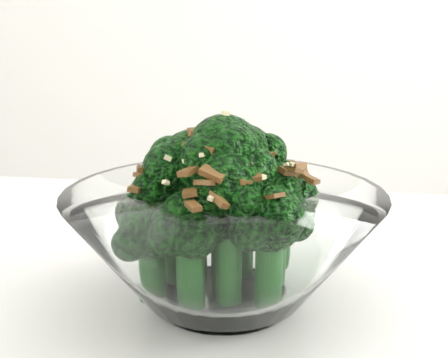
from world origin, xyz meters
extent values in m
cylinder|color=white|center=(-0.35, 0.11, 0.75)|extent=(0.10, 0.10, 0.01)
cylinder|color=#185416|center=(-0.35, 0.11, 0.81)|extent=(0.02, 0.02, 0.09)
sphere|color=#124D0E|center=(-0.35, 0.11, 0.87)|extent=(0.06, 0.06, 0.06)
cylinder|color=#185416|center=(-0.33, 0.13, 0.81)|extent=(0.02, 0.02, 0.09)
sphere|color=#124D0E|center=(-0.33, 0.13, 0.86)|extent=(0.05, 0.05, 0.05)
cylinder|color=#185416|center=(-0.37, 0.12, 0.80)|extent=(0.02, 0.02, 0.08)
sphere|color=#124D0E|center=(-0.37, 0.12, 0.86)|extent=(0.06, 0.06, 0.06)
cylinder|color=#185416|center=(-0.35, 0.08, 0.80)|extent=(0.02, 0.02, 0.08)
sphere|color=#124D0E|center=(-0.35, 0.08, 0.86)|extent=(0.05, 0.05, 0.05)
cylinder|color=#185416|center=(-0.31, 0.11, 0.80)|extent=(0.02, 0.02, 0.06)
sphere|color=#124D0E|center=(-0.31, 0.11, 0.84)|extent=(0.05, 0.05, 0.05)
cylinder|color=#185416|center=(-0.38, 0.12, 0.79)|extent=(0.02, 0.02, 0.06)
sphere|color=#124D0E|center=(-0.38, 0.12, 0.84)|extent=(0.05, 0.05, 0.05)
cylinder|color=#185416|center=(-0.32, 0.07, 0.79)|extent=(0.02, 0.02, 0.06)
sphere|color=#124D0E|center=(-0.32, 0.07, 0.83)|extent=(0.05, 0.05, 0.05)
cylinder|color=#185416|center=(-0.37, 0.07, 0.79)|extent=(0.02, 0.02, 0.06)
sphere|color=#124D0E|center=(-0.37, 0.07, 0.83)|extent=(0.05, 0.05, 0.05)
cylinder|color=#185416|center=(-0.30, 0.14, 0.79)|extent=(0.02, 0.02, 0.05)
sphere|color=#124D0E|center=(-0.30, 0.14, 0.82)|extent=(0.04, 0.04, 0.04)
cylinder|color=#185416|center=(-0.40, 0.10, 0.79)|extent=(0.02, 0.02, 0.04)
sphere|color=#124D0E|center=(-0.40, 0.10, 0.82)|extent=(0.05, 0.05, 0.05)
cylinder|color=#185416|center=(-0.34, 0.16, 0.79)|extent=(0.02, 0.02, 0.05)
sphere|color=#124D0E|center=(-0.34, 0.16, 0.82)|extent=(0.04, 0.04, 0.04)
cylinder|color=#185416|center=(-0.37, 0.09, 0.79)|extent=(0.02, 0.02, 0.05)
sphere|color=#124D0E|center=(-0.37, 0.09, 0.83)|extent=(0.05, 0.05, 0.05)
cube|color=#8E5E2B|center=(-0.34, 0.09, 0.88)|extent=(0.02, 0.01, 0.01)
cube|color=#8E5E2B|center=(-0.35, 0.17, 0.85)|extent=(0.02, 0.01, 0.01)
cube|color=#8E5E2B|center=(-0.36, 0.05, 0.85)|extent=(0.01, 0.02, 0.01)
cube|color=#8E5E2B|center=(-0.39, 0.12, 0.87)|extent=(0.02, 0.02, 0.01)
cube|color=#8E5E2B|center=(-0.33, 0.15, 0.87)|extent=(0.02, 0.01, 0.01)
cube|color=#8E5E2B|center=(-0.40, 0.11, 0.85)|extent=(0.02, 0.02, 0.01)
cube|color=#8E5E2B|center=(-0.36, 0.06, 0.86)|extent=(0.01, 0.02, 0.01)
cube|color=#8E5E2B|center=(-0.29, 0.09, 0.86)|extent=(0.01, 0.02, 0.01)
cube|color=#8E5E2B|center=(-0.34, 0.07, 0.87)|extent=(0.02, 0.02, 0.01)
cube|color=#8E5E2B|center=(-0.40, 0.11, 0.86)|extent=(0.01, 0.01, 0.01)
cube|color=#8E5E2B|center=(-0.30, 0.16, 0.85)|extent=(0.02, 0.01, 0.01)
cube|color=#8E5E2B|center=(-0.30, 0.08, 0.86)|extent=(0.01, 0.02, 0.01)
cube|color=#8E5E2B|center=(-0.36, 0.08, 0.88)|extent=(0.02, 0.02, 0.01)
cube|color=#8E5E2B|center=(-0.40, 0.14, 0.85)|extent=(0.02, 0.02, 0.01)
cube|color=#8E5E2B|center=(-0.32, 0.05, 0.85)|extent=(0.01, 0.02, 0.01)
cube|color=#8E5E2B|center=(-0.36, 0.15, 0.86)|extent=(0.02, 0.01, 0.01)
cube|color=#8E5E2B|center=(-0.41, 0.10, 0.85)|extent=(0.01, 0.02, 0.01)
cube|color=#8E5E2B|center=(-0.30, 0.09, 0.86)|extent=(0.02, 0.01, 0.01)
cube|color=#8E5E2B|center=(-0.37, 0.10, 0.88)|extent=(0.02, 0.01, 0.01)
cube|color=#8E5E2B|center=(-0.29, 0.13, 0.85)|extent=(0.01, 0.02, 0.00)
cube|color=#8E5E2B|center=(-0.32, 0.12, 0.87)|extent=(0.01, 0.01, 0.01)
cube|color=#8E5E2B|center=(-0.37, 0.17, 0.85)|extent=(0.02, 0.02, 0.01)
cube|color=#8E5E2B|center=(-0.28, 0.12, 0.85)|extent=(0.02, 0.01, 0.01)
cube|color=#8E5E2B|center=(-0.37, 0.06, 0.85)|extent=(0.01, 0.01, 0.01)
cube|color=#8E5E2B|center=(-0.38, 0.12, 0.87)|extent=(0.01, 0.01, 0.01)
cube|color=#8E5E2B|center=(-0.40, 0.11, 0.86)|extent=(0.01, 0.01, 0.01)
cube|color=#8E5E2B|center=(-0.34, 0.06, 0.86)|extent=(0.02, 0.02, 0.01)
cube|color=#8E5E2B|center=(-0.37, 0.05, 0.85)|extent=(0.01, 0.02, 0.00)
cube|color=#8E5E2B|center=(-0.37, 0.11, 0.88)|extent=(0.01, 0.02, 0.01)
cube|color=#8E5E2B|center=(-0.29, 0.13, 0.86)|extent=(0.02, 0.01, 0.01)
cube|color=#8E5E2B|center=(-0.33, 0.07, 0.86)|extent=(0.01, 0.01, 0.01)
cube|color=#8E5E2B|center=(-0.36, 0.12, 0.88)|extent=(0.01, 0.01, 0.01)
cube|color=#8E5E2B|center=(-0.29, 0.09, 0.86)|extent=(0.01, 0.02, 0.01)
cube|color=#8E5E2B|center=(-0.31, 0.12, 0.87)|extent=(0.01, 0.02, 0.01)
cube|color=#8E5E2B|center=(-0.36, 0.06, 0.87)|extent=(0.02, 0.02, 0.01)
cube|color=#8E5E2B|center=(-0.29, 0.10, 0.86)|extent=(0.02, 0.02, 0.01)
cube|color=#8E5E2B|center=(-0.39, 0.15, 0.85)|extent=(0.01, 0.02, 0.01)
cube|color=#8E5E2B|center=(-0.36, 0.11, 0.89)|extent=(0.02, 0.01, 0.01)
cube|color=#8E5E2B|center=(-0.37, 0.07, 0.87)|extent=(0.02, 0.02, 0.01)
cube|color=#8E5E2B|center=(-0.36, 0.11, 0.89)|extent=(0.01, 0.02, 0.01)
cube|color=beige|center=(-0.39, 0.10, 0.87)|extent=(0.01, 0.01, 0.01)
cube|color=beige|center=(-0.31, 0.11, 0.87)|extent=(0.00, 0.00, 0.00)
cube|color=beige|center=(-0.36, 0.08, 0.88)|extent=(0.01, 0.01, 0.01)
cube|color=beige|center=(-0.34, 0.10, 0.90)|extent=(0.01, 0.01, 0.00)
cube|color=beige|center=(-0.37, 0.09, 0.87)|extent=(0.01, 0.01, 0.01)
cube|color=beige|center=(-0.37, 0.15, 0.86)|extent=(0.01, 0.01, 0.01)
cube|color=beige|center=(-0.30, 0.09, 0.86)|extent=(0.00, 0.01, 0.00)
cube|color=beige|center=(-0.38, 0.14, 0.87)|extent=(0.00, 0.01, 0.00)
cube|color=beige|center=(-0.36, 0.05, 0.85)|extent=(0.01, 0.01, 0.00)
cube|color=beige|center=(-0.35, 0.14, 0.88)|extent=(0.01, 0.01, 0.01)
cube|color=beige|center=(-0.30, 0.12, 0.86)|extent=(0.01, 0.01, 0.01)
cube|color=beige|center=(-0.32, 0.06, 0.86)|extent=(0.01, 0.01, 0.00)
cube|color=beige|center=(-0.30, 0.10, 0.86)|extent=(0.00, 0.00, 0.00)
cube|color=beige|center=(-0.39, 0.14, 0.86)|extent=(0.00, 0.00, 0.00)
cube|color=beige|center=(-0.39, 0.07, 0.86)|extent=(0.01, 0.01, 0.01)
camera|label=1|loc=(-0.40, -0.34, 0.97)|focal=50.00mm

